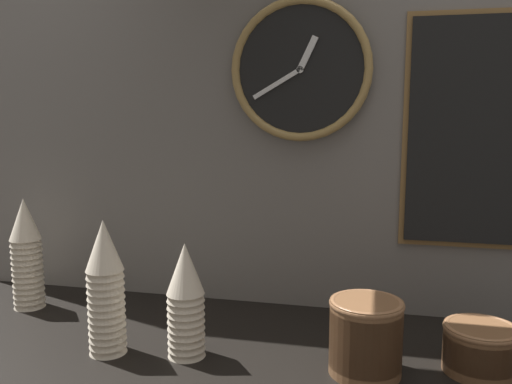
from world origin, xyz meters
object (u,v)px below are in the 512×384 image
at_px(wall_clock, 301,70).
at_px(menu_board, 505,132).
at_px(cup_stack_center, 186,300).
at_px(cup_stack_center_left, 106,287).
at_px(cup_stack_far_left, 27,253).
at_px(bowl_stack_right, 366,335).
at_px(bowl_stack_far_right, 480,347).

bearing_deg(wall_clock, menu_board, 1.13).
bearing_deg(wall_clock, cup_stack_center, -119.42).
bearing_deg(cup_stack_center_left, cup_stack_far_left, 149.17).
bearing_deg(cup_stack_center_left, bowl_stack_right, 3.44).
bearing_deg(wall_clock, cup_stack_center_left, -135.18).
distance_m(cup_stack_center_left, wall_clock, 0.65).
relative_size(cup_stack_center, wall_clock, 0.70).
height_order(cup_stack_center_left, menu_board, menu_board).
height_order(bowl_stack_right, menu_board, menu_board).
distance_m(bowl_stack_far_right, menu_board, 0.47).
relative_size(cup_stack_far_left, cup_stack_center, 1.19).
height_order(cup_stack_center, bowl_stack_far_right, cup_stack_center).
relative_size(cup_stack_center, bowl_stack_far_right, 1.68).
relative_size(cup_stack_center, bowl_stack_right, 1.64).
xyz_separation_m(cup_stack_center_left, wall_clock, (0.34, 0.33, 0.44)).
xyz_separation_m(cup_stack_far_left, cup_stack_center, (0.47, -0.17, -0.02)).
relative_size(bowl_stack_right, wall_clock, 0.43).
relative_size(bowl_stack_right, bowl_stack_far_right, 1.03).
height_order(cup_stack_center, menu_board, menu_board).
xyz_separation_m(cup_stack_center, bowl_stack_right, (0.35, 0.01, -0.04)).
distance_m(cup_stack_far_left, wall_clock, 0.80).
relative_size(wall_clock, menu_board, 0.63).
relative_size(cup_stack_center_left, cup_stack_center, 1.19).
relative_size(bowl_stack_right, menu_board, 0.27).
bearing_deg(bowl_stack_far_right, cup_stack_far_left, 174.23).
height_order(cup_stack_far_left, cup_stack_center, cup_stack_far_left).
bearing_deg(cup_stack_far_left, cup_stack_center, -19.27).
xyz_separation_m(cup_stack_center_left, cup_stack_center, (0.16, 0.02, -0.02)).
bearing_deg(bowl_stack_right, cup_stack_center, -178.61).
bearing_deg(wall_clock, bowl_stack_right, -60.31).
xyz_separation_m(bowl_stack_far_right, wall_clock, (-0.38, 0.25, 0.53)).
xyz_separation_m(cup_stack_center_left, bowl_stack_right, (0.51, 0.03, -0.06)).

